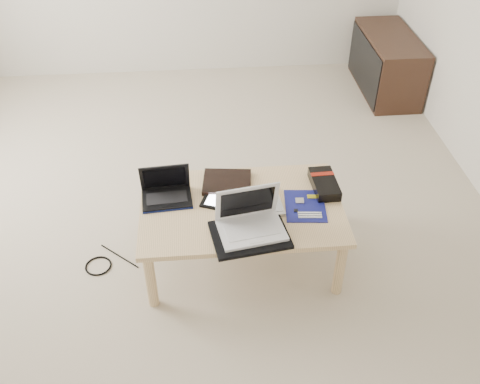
{
  "coord_description": "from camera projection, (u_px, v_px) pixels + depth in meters",
  "views": [
    {
      "loc": [
        0.14,
        -2.72,
        2.28
      ],
      "look_at": [
        0.33,
        -0.51,
        0.5
      ],
      "focal_mm": 40.0,
      "sensor_mm": 36.0,
      "label": 1
    }
  ],
  "objects": [
    {
      "name": "cable_coil",
      "position": [
        213.0,
        202.0,
        2.92
      ],
      "size": [
        0.12,
        0.12,
        0.01
      ],
      "primitive_type": "torus",
      "rotation": [
        0.0,
        0.0,
        0.35
      ],
      "color": "black",
      "rests_on": "coffee_table"
    },
    {
      "name": "floor_cable_trail",
      "position": [
        119.0,
        256.0,
        3.16
      ],
      "size": [
        0.24,
        0.21,
        0.01
      ],
      "primitive_type": "cylinder",
      "rotation": [
        1.57,
        0.0,
        0.85
      ],
      "color": "black",
      "rests_on": "ground"
    },
    {
      "name": "ground",
      "position": [
        183.0,
        205.0,
        3.53
      ],
      "size": [
        4.0,
        4.0,
        0.0
      ],
      "primitive_type": "plane",
      "color": "#BCAC98",
      "rests_on": "ground"
    },
    {
      "name": "coffee_table",
      "position": [
        241.0,
        213.0,
        2.94
      ],
      "size": [
        1.1,
        0.7,
        0.4
      ],
      "color": "#E2BC88",
      "rests_on": "ground"
    },
    {
      "name": "remote",
      "position": [
        275.0,
        201.0,
        2.92
      ],
      "size": [
        0.08,
        0.25,
        0.02
      ],
      "color": "#B4B4B9",
      "rests_on": "coffee_table"
    },
    {
      "name": "netbook",
      "position": [
        166.0,
        192.0,
        2.94
      ],
      "size": [
        0.29,
        0.22,
        0.2
      ],
      "color": "black",
      "rests_on": "coffee_table"
    },
    {
      "name": "motherboard",
      "position": [
        305.0,
        206.0,
        2.9
      ],
      "size": [
        0.24,
        0.29,
        0.01
      ],
      "color": "#0D1058",
      "rests_on": "coffee_table"
    },
    {
      "name": "white_laptop",
      "position": [
        250.0,
        221.0,
        2.71
      ],
      "size": [
        0.36,
        0.28,
        0.24
      ],
      "color": "silver",
      "rests_on": "neoprene_sleeve"
    },
    {
      "name": "gpu_box",
      "position": [
        324.0,
        184.0,
        3.01
      ],
      "size": [
        0.14,
        0.27,
        0.06
      ],
      "color": "black",
      "rests_on": "coffee_table"
    },
    {
      "name": "neoprene_sleeve",
      "position": [
        250.0,
        235.0,
        2.71
      ],
      "size": [
        0.42,
        0.33,
        0.02
      ],
      "primitive_type": "cube",
      "rotation": [
        0.0,
        0.0,
        0.15
      ],
      "color": "black",
      "rests_on": "coffee_table"
    },
    {
      "name": "media_cabinet",
      "position": [
        386.0,
        64.0,
        4.62
      ],
      "size": [
        0.41,
        0.9,
        0.5
      ],
      "color": "#382117",
      "rests_on": "ground"
    },
    {
      "name": "book",
      "position": [
        227.0,
        182.0,
        3.05
      ],
      "size": [
        0.29,
        0.26,
        0.03
      ],
      "color": "black",
      "rests_on": "coffee_table"
    },
    {
      "name": "floor_cable_coil",
      "position": [
        98.0,
        266.0,
        3.1
      ],
      "size": [
        0.2,
        0.2,
        0.01
      ],
      "primitive_type": "torus",
      "rotation": [
        0.0,
        0.0,
        0.41
      ],
      "color": "black",
      "rests_on": "ground"
    },
    {
      "name": "tablet",
      "position": [
        225.0,
        200.0,
        2.94
      ],
      "size": [
        0.28,
        0.25,
        0.01
      ],
      "color": "black",
      "rests_on": "coffee_table"
    }
  ]
}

